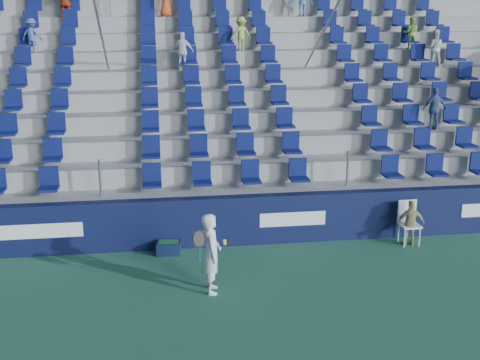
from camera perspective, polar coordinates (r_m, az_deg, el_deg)
name	(u,v)px	position (r m, az deg, el deg)	size (l,w,h in m)	color
ground	(250,306)	(11.74, 0.94, -11.82)	(70.00, 70.00, 0.00)	#2B6548
sponsor_wall	(230,221)	(14.36, -0.98, -3.87)	(24.00, 0.32, 1.20)	#0F1437
grandstand	(209,119)	(18.87, -2.92, 5.77)	(24.00, 8.17, 6.63)	gray
tennis_player	(211,253)	(11.95, -2.74, -6.95)	(0.69, 0.64, 1.64)	white
line_judge_chair	(408,219)	(15.01, 15.66, -3.59)	(0.47, 0.48, 1.05)	white
line_judge	(411,223)	(14.89, 15.88, -3.95)	(0.65, 0.27, 1.11)	tan
ball_bin	(169,247)	(14.05, -6.78, -6.34)	(0.58, 0.41, 0.31)	#101B3B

